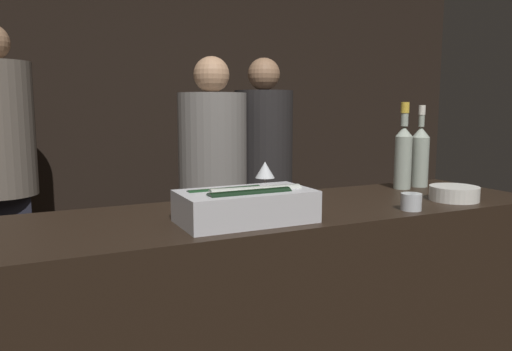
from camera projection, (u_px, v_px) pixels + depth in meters
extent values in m
cube|color=black|center=(124.00, 104.00, 3.82)|extent=(6.40, 0.06, 2.80)
cube|color=black|center=(260.00, 349.00, 1.81)|extent=(2.24, 0.60, 1.02)
cube|color=silver|center=(246.00, 206.00, 1.56)|extent=(0.42, 0.23, 0.10)
cylinder|color=black|center=(250.00, 201.00, 1.51)|extent=(0.27, 0.07, 0.07)
cylinder|color=#B2B7AD|center=(256.00, 197.00, 1.58)|extent=(0.30, 0.09, 0.07)
cylinder|color=#143319|center=(225.00, 197.00, 1.58)|extent=(0.24, 0.07, 0.06)
cylinder|color=silver|center=(454.00, 193.00, 1.92)|extent=(0.19, 0.19, 0.06)
cylinder|color=gray|center=(454.00, 187.00, 1.92)|extent=(0.15, 0.15, 0.01)
cylinder|color=silver|center=(265.00, 197.00, 1.98)|extent=(0.07, 0.07, 0.00)
cylinder|color=silver|center=(265.00, 187.00, 1.97)|extent=(0.01, 0.01, 0.08)
cone|color=silver|center=(265.00, 170.00, 1.96)|extent=(0.08, 0.08, 0.06)
cylinder|color=silver|center=(411.00, 202.00, 1.74)|extent=(0.07, 0.07, 0.06)
sphere|color=#EFB256|center=(411.00, 201.00, 1.74)|extent=(0.03, 0.03, 0.03)
cylinder|color=#9EA899|center=(420.00, 162.00, 2.24)|extent=(0.08, 0.08, 0.22)
cone|color=#9EA899|center=(421.00, 132.00, 2.22)|extent=(0.08, 0.08, 0.05)
cylinder|color=#9EA899|center=(422.00, 116.00, 2.21)|extent=(0.03, 0.03, 0.10)
cylinder|color=silver|center=(422.00, 110.00, 2.21)|extent=(0.03, 0.03, 0.04)
cylinder|color=#9EA899|center=(403.00, 163.00, 2.18)|extent=(0.07, 0.07, 0.23)
cone|color=#9EA899|center=(404.00, 131.00, 2.16)|extent=(0.07, 0.07, 0.04)
cylinder|color=#9EA899|center=(405.00, 114.00, 2.15)|extent=(0.03, 0.03, 0.10)
cylinder|color=gold|center=(405.00, 108.00, 2.15)|extent=(0.04, 0.04, 0.05)
cube|color=black|center=(214.00, 271.00, 3.06)|extent=(0.30, 0.22, 0.76)
cylinder|color=slate|center=(212.00, 153.00, 2.96)|extent=(0.41, 0.41, 0.70)
sphere|color=tan|center=(211.00, 75.00, 2.90)|extent=(0.21, 0.21, 0.21)
cube|color=black|center=(6.00, 265.00, 3.01)|extent=(0.31, 0.23, 0.86)
cube|color=black|center=(263.00, 253.00, 3.40)|extent=(0.29, 0.21, 0.77)
cylinder|color=black|center=(264.00, 145.00, 3.30)|extent=(0.38, 0.38, 0.71)
sphere|color=#997051|center=(264.00, 74.00, 3.24)|extent=(0.21, 0.21, 0.21)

